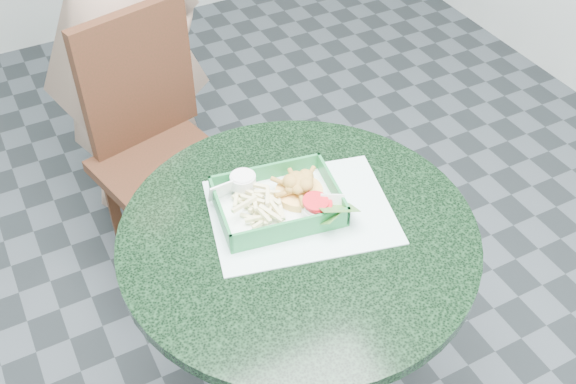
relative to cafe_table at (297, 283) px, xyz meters
name	(u,v)px	position (x,y,z in m)	size (l,w,h in m)	color
cafe_table	(297,283)	(0.00, 0.00, 0.00)	(0.83, 0.83, 0.75)	black
dining_chair	(154,136)	(-0.10, 0.78, -0.05)	(0.39, 0.39, 0.93)	brown
placemat	(301,218)	(0.03, 0.05, 0.17)	(0.42, 0.32, 0.00)	silver
food_basket	(278,211)	(-0.01, 0.08, 0.19)	(0.28, 0.21, 0.06)	#1D7438
crab_sandwich	(297,190)	(0.05, 0.09, 0.22)	(0.11, 0.11, 0.07)	#EAAD52
fries_pile	(260,212)	(-0.06, 0.08, 0.21)	(0.11, 0.12, 0.04)	beige
sauce_ramekin	(240,191)	(-0.08, 0.15, 0.22)	(0.06, 0.06, 0.03)	silver
garnish_cup	(323,210)	(0.07, 0.01, 0.21)	(0.11, 0.11, 0.04)	white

